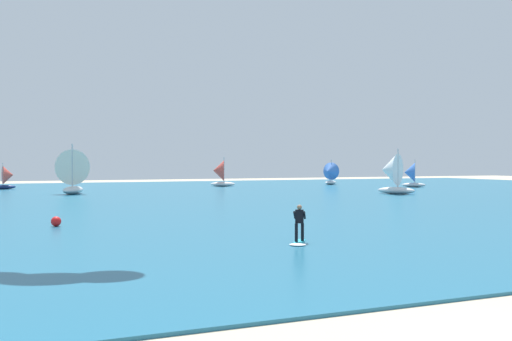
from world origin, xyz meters
The scene contains 9 objects.
ocean centered at (0.00, 49.62, 0.05)m, with size 160.00×90.00×0.10m, color #1E607F.
kitesurfer centered at (1.69, 15.08, 0.70)m, with size 1.51×1.96×1.67m.
sailboat_anchored_offshore centered at (28.51, 45.22, 2.41)m, with size 4.21×4.54×5.05m.
sailboat_trailing centered at (-11.56, 74.15, 1.68)m, with size 3.03×2.61×3.46m.
sailboat_heeled_over centered at (17.01, 71.05, 2.07)m, with size 3.83×3.41×4.31m.
sailboat_near_shore centered at (-4.19, 59.17, 2.66)m, with size 4.45×4.97×5.59m.
sailboat_outermost centered at (41.56, 58.51, 1.89)m, with size 3.51×3.36×3.91m.
sailboat_mid_left centered at (35.30, 70.61, 1.91)m, with size 3.56×3.30×3.95m.
marker_buoy centered at (-7.84, 25.89, 0.38)m, with size 0.55×0.55×0.55m, color red.
Camera 1 is at (-9.43, -6.78, 3.65)m, focal length 39.22 mm.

